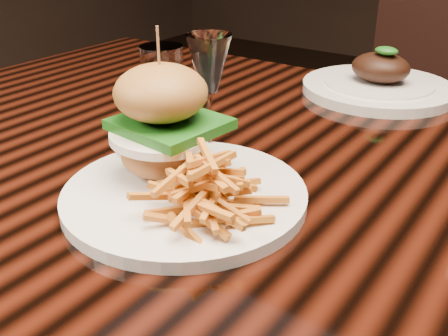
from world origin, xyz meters
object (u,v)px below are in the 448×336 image
Objects in this scene: burger_plate at (181,160)px; far_dish at (378,84)px; dining_table at (327,231)px; chair_far at (430,117)px; wine_glass at (209,68)px.

burger_plate is 0.52m from far_dish.
dining_table is 5.67× the size of burger_plate.
chair_far is at bearing 91.55° from far_dish.
far_dish is 0.29× the size of chair_far.
wine_glass is at bearing -172.69° from dining_table.
wine_glass reaches higher than dining_table.
wine_glass is 0.97m from chair_far.
burger_plate reaches higher than far_dish.
chair_far is at bearing 106.80° from burger_plate.
wine_glass is 0.17× the size of chair_far.
burger_plate is at bearing -130.28° from dining_table.
dining_table is 0.39m from far_dish.
dining_table is 0.23m from burger_plate.
burger_plate is (-0.12, -0.15, 0.13)m from dining_table.
burger_plate is at bearing -87.75° from chair_far.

